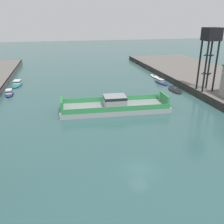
{
  "coord_description": "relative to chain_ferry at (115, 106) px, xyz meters",
  "views": [
    {
      "loc": [
        -9.93,
        -26.99,
        19.53
      ],
      "look_at": [
        0.0,
        17.23,
        2.0
      ],
      "focal_mm": 39.44,
      "sensor_mm": 36.0,
      "label": 1
    }
  ],
  "objects": [
    {
      "name": "ground_plane",
      "position": [
        -1.91,
        -22.97,
        -1.06
      ],
      "size": [
        400.0,
        400.0,
        0.0
      ],
      "primitive_type": "plane",
      "color": "#335B5B"
    },
    {
      "name": "chain_ferry",
      "position": [
        0.0,
        0.0,
        0.0
      ],
      "size": [
        24.31,
        8.42,
        3.48
      ],
      "color": "#939399",
      "rests_on": "ground"
    },
    {
      "name": "moored_boat_near_right",
      "position": [
        21.11,
        29.06,
        -0.79
      ],
      "size": [
        1.91,
        6.66,
        1.02
      ],
      "color": "white",
      "rests_on": "ground"
    },
    {
      "name": "moored_boat_mid_left",
      "position": [
        19.83,
        20.55,
        -0.59
      ],
      "size": [
        2.91,
        7.16,
        1.27
      ],
      "color": "navy",
      "rests_on": "ground"
    },
    {
      "name": "moored_boat_mid_right",
      "position": [
        -24.21,
        28.19,
        -0.53
      ],
      "size": [
        3.43,
        8.04,
        1.42
      ],
      "color": "#237075",
      "rests_on": "ground"
    },
    {
      "name": "moored_boat_far_right",
      "position": [
        -24.85,
        17.7,
        -0.45
      ],
      "size": [
        2.29,
        6.06,
        1.62
      ],
      "color": "navy",
      "rests_on": "ground"
    },
    {
      "name": "moored_boat_upstream_a",
      "position": [
        20.15,
        11.46,
        -0.81
      ],
      "size": [
        2.46,
        6.83,
        0.97
      ],
      "color": "black",
      "rests_on": "ground"
    },
    {
      "name": "crane_tower",
      "position": [
        25.23,
        5.23,
        13.15
      ],
      "size": [
        3.68,
        3.68,
        15.53
      ],
      "color": "black",
      "rests_on": "quay_right"
    }
  ]
}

